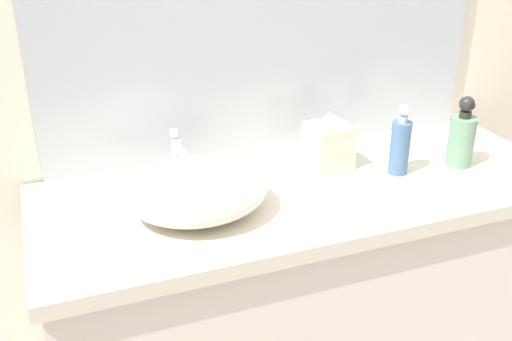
{
  "coord_description": "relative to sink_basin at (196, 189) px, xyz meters",
  "views": [
    {
      "loc": [
        -0.68,
        -0.84,
        1.62
      ],
      "look_at": [
        -0.21,
        0.4,
        0.99
      ],
      "focal_mm": 42.42,
      "sensor_mm": 36.0,
      "label": 1
    }
  ],
  "objects": [
    {
      "name": "bathroom_wall_rear",
      "position": [
        0.37,
        0.34,
        0.33
      ],
      "size": [
        6.0,
        0.06,
        2.6
      ],
      "primitive_type": "cube",
      "color": "silver",
      "rests_on": "ground"
    },
    {
      "name": "vanity_counter",
      "position": [
        0.31,
        0.03,
        -0.51
      ],
      "size": [
        1.4,
        0.54,
        0.91
      ],
      "color": "white",
      "rests_on": "ground"
    },
    {
      "name": "lotion_bottle",
      "position": [
        0.75,
        0.0,
        0.02
      ],
      "size": [
        0.07,
        0.07,
        0.2
      ],
      "color": "gray",
      "rests_on": "vanity_counter"
    },
    {
      "name": "faucet",
      "position": [
        0.0,
        0.17,
        0.02
      ],
      "size": [
        0.03,
        0.12,
        0.14
      ],
      "color": "silver",
      "rests_on": "vanity_counter"
    },
    {
      "name": "soap_dispenser",
      "position": [
        0.57,
        0.02,
        0.02
      ],
      "size": [
        0.05,
        0.05,
        0.19
      ],
      "color": "#466C9A",
      "rests_on": "vanity_counter"
    },
    {
      "name": "tissue_box",
      "position": [
        0.41,
        0.12,
        0.01
      ],
      "size": [
        0.12,
        0.12,
        0.16
      ],
      "color": "beige",
      "rests_on": "vanity_counter"
    },
    {
      "name": "sink_basin",
      "position": [
        0.0,
        0.0,
        0.0
      ],
      "size": [
        0.34,
        0.3,
        0.12
      ],
      "primitive_type": "ellipsoid",
      "color": "silver",
      "rests_on": "vanity_counter"
    }
  ]
}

